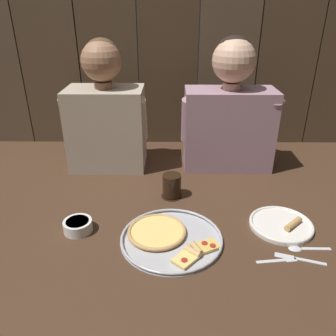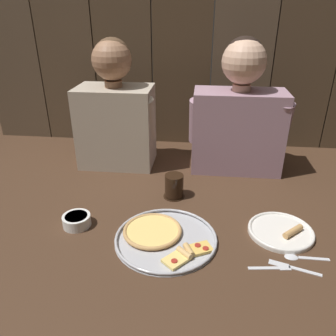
{
  "view_description": "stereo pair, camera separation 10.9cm",
  "coord_description": "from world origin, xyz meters",
  "px_view_note": "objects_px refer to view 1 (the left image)",
  "views": [
    {
      "loc": [
        0.02,
        -1.0,
        0.72
      ],
      "look_at": [
        0.01,
        0.1,
        0.18
      ],
      "focal_mm": 35.48,
      "sensor_mm": 36.0,
      "label": 1
    },
    {
      "loc": [
        0.12,
        -0.99,
        0.72
      ],
      "look_at": [
        0.01,
        0.1,
        0.18
      ],
      "focal_mm": 35.48,
      "sensor_mm": 36.0,
      "label": 2
    }
  ],
  "objects_px": {
    "diner_right": "(230,111)",
    "dipping_bowl": "(78,225)",
    "diner_left": "(106,113)",
    "pizza_tray": "(168,237)",
    "dinner_plate": "(281,224)",
    "drinking_glass": "(172,186)"
  },
  "relations": [
    {
      "from": "dinner_plate",
      "to": "drinking_glass",
      "type": "relative_size",
      "value": 2.27
    },
    {
      "from": "diner_left",
      "to": "diner_right",
      "type": "height_order",
      "value": "diner_right"
    },
    {
      "from": "pizza_tray",
      "to": "diner_right",
      "type": "relative_size",
      "value": 0.57
    },
    {
      "from": "diner_right",
      "to": "dipping_bowl",
      "type": "bearing_deg",
      "value": -137.8
    },
    {
      "from": "pizza_tray",
      "to": "diner_right",
      "type": "height_order",
      "value": "diner_right"
    },
    {
      "from": "pizza_tray",
      "to": "dinner_plate",
      "type": "height_order",
      "value": "dinner_plate"
    },
    {
      "from": "pizza_tray",
      "to": "dipping_bowl",
      "type": "relative_size",
      "value": 3.46
    },
    {
      "from": "dipping_bowl",
      "to": "diner_left",
      "type": "distance_m",
      "value": 0.6
    },
    {
      "from": "dipping_bowl",
      "to": "dinner_plate",
      "type": "bearing_deg",
      "value": 2.44
    },
    {
      "from": "dinner_plate",
      "to": "dipping_bowl",
      "type": "relative_size",
      "value": 2.24
    },
    {
      "from": "drinking_glass",
      "to": "dipping_bowl",
      "type": "distance_m",
      "value": 0.41
    },
    {
      "from": "drinking_glass",
      "to": "diner_right",
      "type": "distance_m",
      "value": 0.47
    },
    {
      "from": "diner_left",
      "to": "dinner_plate",
      "type": "bearing_deg",
      "value": -35.99
    },
    {
      "from": "drinking_glass",
      "to": "diner_right",
      "type": "relative_size",
      "value": 0.16
    },
    {
      "from": "pizza_tray",
      "to": "drinking_glass",
      "type": "distance_m",
      "value": 0.29
    },
    {
      "from": "dipping_bowl",
      "to": "diner_right",
      "type": "distance_m",
      "value": 0.85
    },
    {
      "from": "diner_left",
      "to": "drinking_glass",
      "type": "bearing_deg",
      "value": -44.39
    },
    {
      "from": "dinner_plate",
      "to": "dipping_bowl",
      "type": "height_order",
      "value": "dipping_bowl"
    },
    {
      "from": "dinner_plate",
      "to": "diner_right",
      "type": "bearing_deg",
      "value": 103.99
    },
    {
      "from": "pizza_tray",
      "to": "diner_left",
      "type": "distance_m",
      "value": 0.71
    },
    {
      "from": "dinner_plate",
      "to": "dipping_bowl",
      "type": "xyz_separation_m",
      "value": [
        -0.73,
        -0.03,
        0.01
      ]
    },
    {
      "from": "diner_left",
      "to": "pizza_tray",
      "type": "bearing_deg",
      "value": -63.27
    }
  ]
}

